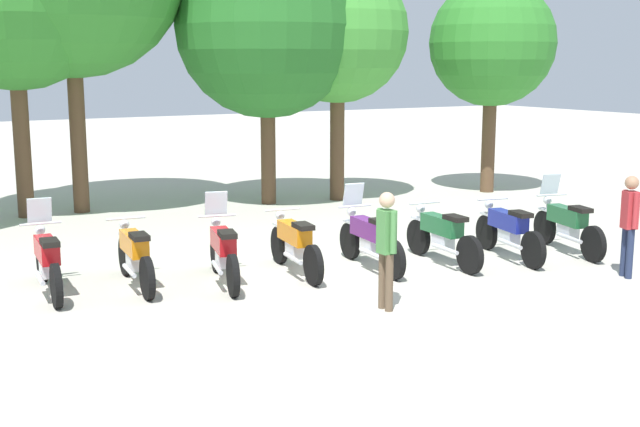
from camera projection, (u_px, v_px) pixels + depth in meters
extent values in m
plane|color=#BCB7A8|center=(335.00, 272.00, 13.57)|extent=(80.00, 80.00, 0.00)
cylinder|color=black|center=(42.00, 262.00, 12.88)|extent=(0.15, 0.65, 0.64)
cylinder|color=black|center=(56.00, 286.00, 11.51)|extent=(0.15, 0.65, 0.64)
cube|color=silver|center=(40.00, 241.00, 12.82)|extent=(0.15, 0.37, 0.04)
cube|color=red|center=(47.00, 250.00, 12.18)|extent=(0.33, 0.97, 0.30)
cube|color=silver|center=(48.00, 268.00, 12.18)|extent=(0.25, 0.42, 0.24)
cube|color=black|center=(50.00, 242.00, 11.79)|extent=(0.27, 0.46, 0.08)
cylinder|color=silver|center=(41.00, 244.00, 12.75)|extent=(0.07, 0.23, 0.64)
cylinder|color=silver|center=(41.00, 224.00, 12.61)|extent=(0.62, 0.08, 0.04)
sphere|color=silver|center=(40.00, 230.00, 12.74)|extent=(0.17, 0.17, 0.16)
cylinder|color=silver|center=(40.00, 278.00, 11.86)|extent=(0.12, 0.70, 0.07)
cube|color=silver|center=(39.00, 210.00, 12.62)|extent=(0.37, 0.16, 0.39)
cylinder|color=black|center=(125.00, 256.00, 13.31)|extent=(0.16, 0.65, 0.64)
cylinder|color=black|center=(147.00, 278.00, 11.92)|extent=(0.16, 0.65, 0.64)
cube|color=silver|center=(124.00, 235.00, 13.24)|extent=(0.15, 0.37, 0.04)
cube|color=orange|center=(134.00, 244.00, 12.59)|extent=(0.35, 0.97, 0.30)
cube|color=silver|center=(135.00, 261.00, 12.60)|extent=(0.26, 0.42, 0.24)
cube|color=black|center=(139.00, 236.00, 12.20)|extent=(0.28, 0.46, 0.08)
cylinder|color=silver|center=(126.00, 238.00, 13.17)|extent=(0.07, 0.23, 0.64)
cylinder|color=silver|center=(126.00, 218.00, 13.03)|extent=(0.62, 0.09, 0.04)
sphere|color=silver|center=(124.00, 224.00, 13.16)|extent=(0.17, 0.17, 0.16)
cylinder|color=silver|center=(129.00, 271.00, 12.28)|extent=(0.13, 0.70, 0.07)
cylinder|color=black|center=(216.00, 253.00, 13.53)|extent=(0.25, 0.65, 0.64)
cylinder|color=black|center=(233.00, 276.00, 12.07)|extent=(0.25, 0.65, 0.64)
cube|color=silver|center=(216.00, 232.00, 13.47)|extent=(0.20, 0.38, 0.04)
cube|color=red|center=(223.00, 241.00, 12.78)|extent=(0.48, 0.98, 0.30)
cube|color=silver|center=(224.00, 258.00, 12.78)|extent=(0.31, 0.44, 0.24)
cube|color=black|center=(227.00, 234.00, 12.37)|extent=(0.34, 0.48, 0.08)
cylinder|color=silver|center=(216.00, 235.00, 13.39)|extent=(0.10, 0.23, 0.64)
cylinder|color=silver|center=(217.00, 216.00, 13.24)|extent=(0.61, 0.18, 0.04)
sphere|color=silver|center=(216.00, 222.00, 13.38)|extent=(0.19, 0.19, 0.16)
cylinder|color=silver|center=(217.00, 267.00, 12.47)|extent=(0.23, 0.70, 0.07)
cube|color=silver|center=(216.00, 203.00, 13.26)|extent=(0.38, 0.21, 0.39)
cylinder|color=black|center=(279.00, 245.00, 14.09)|extent=(0.18, 0.65, 0.64)
cylinder|color=black|center=(313.00, 265.00, 12.69)|extent=(0.18, 0.65, 0.64)
cube|color=silver|center=(279.00, 226.00, 14.03)|extent=(0.17, 0.37, 0.04)
cube|color=orange|center=(294.00, 233.00, 13.37)|extent=(0.38, 0.98, 0.30)
cube|color=silver|center=(295.00, 250.00, 13.38)|extent=(0.27, 0.43, 0.24)
cube|color=black|center=(303.00, 226.00, 12.97)|extent=(0.30, 0.47, 0.08)
cylinder|color=silver|center=(281.00, 228.00, 13.96)|extent=(0.08, 0.23, 0.64)
cylinder|color=silver|center=(283.00, 210.00, 13.81)|extent=(0.62, 0.12, 0.04)
sphere|color=silver|center=(280.00, 215.00, 13.95)|extent=(0.18, 0.18, 0.16)
cylinder|color=silver|center=(293.00, 258.00, 13.05)|extent=(0.16, 0.70, 0.07)
cylinder|color=black|center=(350.00, 241.00, 14.42)|extent=(0.16, 0.65, 0.64)
cylinder|color=black|center=(393.00, 260.00, 13.03)|extent=(0.16, 0.65, 0.64)
cube|color=silver|center=(350.00, 222.00, 14.36)|extent=(0.15, 0.37, 0.04)
cube|color=#59196B|center=(369.00, 229.00, 13.71)|extent=(0.35, 0.97, 0.30)
cube|color=silver|center=(371.00, 245.00, 13.71)|extent=(0.26, 0.42, 0.24)
cube|color=black|center=(381.00, 222.00, 13.32)|extent=(0.28, 0.46, 0.08)
cylinder|color=silver|center=(352.00, 224.00, 14.28)|extent=(0.07, 0.23, 0.64)
cylinder|color=silver|center=(355.00, 206.00, 14.14)|extent=(0.62, 0.10, 0.04)
sphere|color=silver|center=(352.00, 212.00, 14.28)|extent=(0.17, 0.17, 0.16)
cylinder|color=silver|center=(371.00, 253.00, 13.39)|extent=(0.14, 0.70, 0.07)
cube|color=silver|center=(353.00, 194.00, 14.16)|extent=(0.37, 0.17, 0.39)
cylinder|color=black|center=(418.00, 237.00, 14.74)|extent=(0.15, 0.65, 0.64)
cylinder|color=black|center=(470.00, 255.00, 13.36)|extent=(0.15, 0.65, 0.64)
cube|color=silver|center=(419.00, 218.00, 14.68)|extent=(0.15, 0.37, 0.04)
cube|color=#1E6033|center=(442.00, 225.00, 14.03)|extent=(0.33, 0.97, 0.30)
cube|color=silver|center=(443.00, 241.00, 14.04)|extent=(0.25, 0.42, 0.24)
cube|color=black|center=(456.00, 218.00, 13.64)|extent=(0.27, 0.46, 0.08)
cylinder|color=silver|center=(421.00, 221.00, 14.60)|extent=(0.07, 0.23, 0.64)
cylinder|color=silver|center=(425.00, 203.00, 14.46)|extent=(0.62, 0.08, 0.04)
sphere|color=silver|center=(421.00, 208.00, 14.60)|extent=(0.17, 0.17, 0.16)
cylinder|color=silver|center=(445.00, 249.00, 13.71)|extent=(0.12, 0.70, 0.07)
cylinder|color=black|center=(487.00, 232.00, 15.16)|extent=(0.23, 0.65, 0.64)
cylinder|color=black|center=(533.00, 250.00, 13.71)|extent=(0.23, 0.65, 0.64)
cube|color=silver|center=(487.00, 214.00, 15.10)|extent=(0.19, 0.38, 0.04)
cube|color=navy|center=(508.00, 221.00, 14.42)|extent=(0.45, 0.98, 0.30)
cube|color=silver|center=(509.00, 236.00, 14.42)|extent=(0.30, 0.44, 0.24)
cube|color=black|center=(521.00, 214.00, 14.01)|extent=(0.32, 0.48, 0.08)
cylinder|color=silver|center=(490.00, 216.00, 15.02)|extent=(0.10, 0.23, 0.64)
cylinder|color=silver|center=(493.00, 199.00, 14.88)|extent=(0.61, 0.16, 0.04)
sphere|color=silver|center=(489.00, 204.00, 15.02)|extent=(0.19, 0.19, 0.16)
cylinder|color=silver|center=(510.00, 244.00, 14.10)|extent=(0.21, 0.70, 0.07)
cylinder|color=black|center=(545.00, 227.00, 15.63)|extent=(0.25, 0.65, 0.64)
cylinder|color=black|center=(593.00, 244.00, 14.16)|extent=(0.25, 0.65, 0.64)
cube|color=silver|center=(546.00, 210.00, 15.56)|extent=(0.20, 0.38, 0.04)
cube|color=#1E6033|center=(567.00, 216.00, 14.88)|extent=(0.48, 0.98, 0.30)
cube|color=silver|center=(568.00, 231.00, 14.88)|extent=(0.31, 0.44, 0.24)
cube|color=black|center=(581.00, 209.00, 14.47)|extent=(0.34, 0.48, 0.08)
cylinder|color=silver|center=(548.00, 212.00, 15.48)|extent=(0.10, 0.23, 0.64)
cylinder|color=silver|center=(552.00, 195.00, 15.34)|extent=(0.61, 0.18, 0.04)
sphere|color=silver|center=(547.00, 200.00, 15.48)|extent=(0.19, 0.19, 0.16)
cylinder|color=silver|center=(569.00, 238.00, 14.56)|extent=(0.23, 0.70, 0.07)
cube|color=silver|center=(550.00, 184.00, 15.36)|extent=(0.38, 0.21, 0.39)
cylinder|color=brown|center=(389.00, 283.00, 11.35)|extent=(0.11, 0.11, 0.81)
cylinder|color=brown|center=(382.00, 280.00, 11.49)|extent=(0.11, 0.11, 0.81)
cube|color=#4C8C47|center=(387.00, 232.00, 11.29)|extent=(0.20, 0.22, 0.61)
cylinder|color=#4C8C47|center=(393.00, 233.00, 11.15)|extent=(0.08, 0.08, 0.58)
cylinder|color=#4C8C47|center=(380.00, 229.00, 11.42)|extent=(0.08, 0.08, 0.58)
sphere|color=#DBAD89|center=(387.00, 200.00, 11.21)|extent=(0.22, 0.22, 0.22)
cylinder|color=#232D4C|center=(624.00, 252.00, 13.24)|extent=(0.14, 0.14, 0.80)
cylinder|color=#232D4C|center=(630.00, 254.00, 13.07)|extent=(0.14, 0.14, 0.80)
cube|color=#B22D33|center=(630.00, 210.00, 13.03)|extent=(0.26, 0.28, 0.60)
cylinder|color=#B22D33|center=(625.00, 207.00, 13.18)|extent=(0.10, 0.10, 0.57)
cylinder|color=#B22D33|center=(636.00, 211.00, 12.87)|extent=(0.10, 0.10, 0.57)
sphere|color=#A87A5B|center=(632.00, 183.00, 12.95)|extent=(0.28, 0.28, 0.22)
cylinder|color=brown|center=(22.00, 140.00, 18.09)|extent=(0.36, 0.36, 3.43)
cylinder|color=brown|center=(78.00, 129.00, 18.65)|extent=(0.36, 0.36, 3.82)
cylinder|color=brown|center=(268.00, 148.00, 19.92)|extent=(0.36, 0.36, 2.74)
sphere|color=#236623|center=(267.00, 26.00, 19.39)|extent=(4.36, 4.36, 4.36)
cylinder|color=brown|center=(337.00, 142.00, 20.45)|extent=(0.36, 0.36, 2.93)
sphere|color=#3D8E33|center=(338.00, 32.00, 19.97)|extent=(3.47, 3.47, 3.47)
cylinder|color=brown|center=(488.00, 140.00, 21.76)|extent=(0.36, 0.36, 2.76)
sphere|color=#2D7A28|center=(492.00, 43.00, 21.30)|extent=(3.29, 3.29, 3.29)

